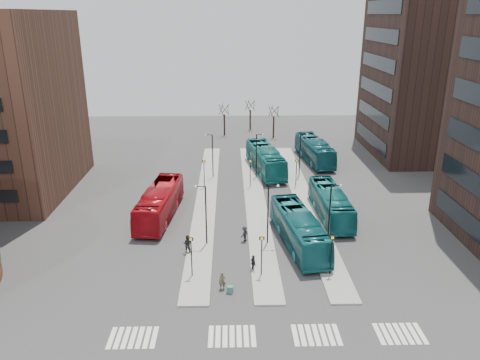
{
  "coord_description": "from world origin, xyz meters",
  "views": [
    {
      "loc": [
        -1.07,
        -23.49,
        21.55
      ],
      "look_at": [
        0.01,
        22.95,
        5.0
      ],
      "focal_mm": 35.0,
      "sensor_mm": 36.0,
      "label": 1
    }
  ],
  "objects_px": {
    "teal_bus_d": "(314,150)",
    "commuter_a": "(188,244)",
    "teal_bus_b": "(265,159)",
    "teal_bus_a": "(299,229)",
    "commuter_c": "(245,234)",
    "suitcase": "(230,290)",
    "red_bus": "(160,202)",
    "commuter_b": "(253,263)",
    "teal_bus_c": "(330,203)",
    "traveller": "(222,281)"
  },
  "relations": [
    {
      "from": "teal_bus_d",
      "to": "commuter_a",
      "type": "bearing_deg",
      "value": -127.44
    },
    {
      "from": "teal_bus_b",
      "to": "teal_bus_a",
      "type": "bearing_deg",
      "value": -95.6
    },
    {
      "from": "teal_bus_a",
      "to": "teal_bus_b",
      "type": "bearing_deg",
      "value": 85.33
    },
    {
      "from": "teal_bus_a",
      "to": "commuter_c",
      "type": "distance_m",
      "value": 5.43
    },
    {
      "from": "suitcase",
      "to": "teal_bus_a",
      "type": "xyz_separation_m",
      "value": [
        6.77,
        8.35,
        1.4
      ]
    },
    {
      "from": "teal_bus_d",
      "to": "red_bus",
      "type": "bearing_deg",
      "value": -142.38
    },
    {
      "from": "teal_bus_a",
      "to": "commuter_c",
      "type": "xyz_separation_m",
      "value": [
        -5.27,
        0.89,
        -0.91
      ]
    },
    {
      "from": "commuter_b",
      "to": "commuter_c",
      "type": "bearing_deg",
      "value": -15.36
    },
    {
      "from": "teal_bus_b",
      "to": "suitcase",
      "type": "bearing_deg",
      "value": -109.03
    },
    {
      "from": "teal_bus_a",
      "to": "teal_bus_b",
      "type": "xyz_separation_m",
      "value": [
        -1.58,
        22.76,
        0.12
      ]
    },
    {
      "from": "teal_bus_c",
      "to": "red_bus",
      "type": "bearing_deg",
      "value": 176.77
    },
    {
      "from": "suitcase",
      "to": "teal_bus_b",
      "type": "height_order",
      "value": "teal_bus_b"
    },
    {
      "from": "teal_bus_a",
      "to": "commuter_b",
      "type": "relative_size",
      "value": 7.92
    },
    {
      "from": "commuter_b",
      "to": "red_bus",
      "type": "bearing_deg",
      "value": 18.34
    },
    {
      "from": "red_bus",
      "to": "traveller",
      "type": "xyz_separation_m",
      "value": [
        7.14,
        -14.8,
        -0.96
      ]
    },
    {
      "from": "suitcase",
      "to": "teal_bus_a",
      "type": "height_order",
      "value": "teal_bus_a"
    },
    {
      "from": "suitcase",
      "to": "traveller",
      "type": "distance_m",
      "value": 0.98
    },
    {
      "from": "teal_bus_c",
      "to": "teal_bus_d",
      "type": "height_order",
      "value": "teal_bus_d"
    },
    {
      "from": "red_bus",
      "to": "commuter_b",
      "type": "bearing_deg",
      "value": -44.56
    },
    {
      "from": "teal_bus_c",
      "to": "commuter_b",
      "type": "bearing_deg",
      "value": -130.49
    },
    {
      "from": "teal_bus_b",
      "to": "teal_bus_d",
      "type": "height_order",
      "value": "teal_bus_b"
    },
    {
      "from": "red_bus",
      "to": "traveller",
      "type": "relative_size",
      "value": 7.98
    },
    {
      "from": "suitcase",
      "to": "teal_bus_d",
      "type": "height_order",
      "value": "teal_bus_d"
    },
    {
      "from": "red_bus",
      "to": "commuter_c",
      "type": "relative_size",
      "value": 7.95
    },
    {
      "from": "commuter_a",
      "to": "commuter_c",
      "type": "bearing_deg",
      "value": -141.12
    },
    {
      "from": "teal_bus_b",
      "to": "commuter_a",
      "type": "height_order",
      "value": "teal_bus_b"
    },
    {
      "from": "teal_bus_a",
      "to": "commuter_c",
      "type": "bearing_deg",
      "value": 161.77
    },
    {
      "from": "suitcase",
      "to": "teal_bus_d",
      "type": "relative_size",
      "value": 0.05
    },
    {
      "from": "suitcase",
      "to": "commuter_c",
      "type": "xyz_separation_m",
      "value": [
        1.49,
        9.24,
        0.48
      ]
    },
    {
      "from": "teal_bus_b",
      "to": "commuter_b",
      "type": "relative_size",
      "value": 8.48
    },
    {
      "from": "traveller",
      "to": "teal_bus_c",
      "type": "bearing_deg",
      "value": 54.75
    },
    {
      "from": "suitcase",
      "to": "teal_bus_c",
      "type": "height_order",
      "value": "teal_bus_c"
    },
    {
      "from": "red_bus",
      "to": "teal_bus_a",
      "type": "height_order",
      "value": "red_bus"
    },
    {
      "from": "commuter_c",
      "to": "commuter_b",
      "type": "bearing_deg",
      "value": 46.56
    },
    {
      "from": "teal_bus_c",
      "to": "commuter_a",
      "type": "height_order",
      "value": "teal_bus_c"
    },
    {
      "from": "red_bus",
      "to": "teal_bus_c",
      "type": "distance_m",
      "value": 19.03
    },
    {
      "from": "traveller",
      "to": "commuter_a",
      "type": "bearing_deg",
      "value": 122.41
    },
    {
      "from": "commuter_a",
      "to": "commuter_c",
      "type": "xyz_separation_m",
      "value": [
        5.5,
        2.34,
        -0.14
      ]
    },
    {
      "from": "commuter_a",
      "to": "commuter_c",
      "type": "distance_m",
      "value": 5.98
    },
    {
      "from": "traveller",
      "to": "commuter_b",
      "type": "xyz_separation_m",
      "value": [
        2.71,
        2.83,
        -0.01
      ]
    },
    {
      "from": "red_bus",
      "to": "teal_bus_c",
      "type": "relative_size",
      "value": 1.08
    },
    {
      "from": "suitcase",
      "to": "commuter_c",
      "type": "height_order",
      "value": "commuter_c"
    },
    {
      "from": "teal_bus_b",
      "to": "teal_bus_d",
      "type": "xyz_separation_m",
      "value": [
        7.91,
        4.8,
        -0.06
      ]
    },
    {
      "from": "red_bus",
      "to": "teal_bus_c",
      "type": "height_order",
      "value": "red_bus"
    },
    {
      "from": "traveller",
      "to": "commuter_b",
      "type": "distance_m",
      "value": 3.92
    },
    {
      "from": "commuter_a",
      "to": "teal_bus_b",
      "type": "bearing_deg",
      "value": -95.0
    },
    {
      "from": "teal_bus_d",
      "to": "teal_bus_c",
      "type": "bearing_deg",
      "value": -101.94
    },
    {
      "from": "teal_bus_c",
      "to": "traveller",
      "type": "height_order",
      "value": "teal_bus_c"
    },
    {
      "from": "teal_bus_b",
      "to": "traveller",
      "type": "relative_size",
      "value": 8.35
    },
    {
      "from": "commuter_b",
      "to": "teal_bus_b",
      "type": "bearing_deg",
      "value": -27.53
    }
  ]
}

